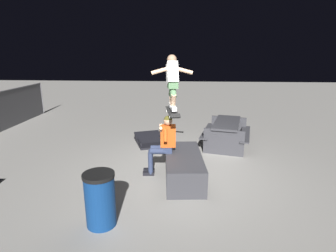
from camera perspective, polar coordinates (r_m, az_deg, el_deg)
The scene contains 8 objects.
ground_plane at distance 6.37m, azimuth 2.45°, elevation -10.10°, with size 40.00×40.00×0.00m, color gray.
ledge_box_main at distance 6.08m, azimuth 3.32°, elevation -8.58°, with size 1.86×0.79×0.55m, color #38383D.
person_sitting_on_ledge at distance 6.11m, azimuth -1.04°, elevation -3.31°, with size 0.60×0.77×1.38m.
skateboard at distance 5.79m, azimuth 0.96°, elevation 3.00°, with size 1.04×0.38×0.13m.
skater_airborne at distance 5.74m, azimuth 0.91°, elevation 9.83°, with size 0.63×0.89×1.12m.
kicker_ramp at distance 8.42m, azimuth -3.80°, elevation -3.24°, with size 1.38×1.17×0.31m.
picnic_table_back at distance 8.20m, azimuth 12.26°, elevation -0.81°, with size 1.96×1.70×0.75m.
trash_bin at distance 4.62m, azimuth -14.16°, elevation -14.80°, with size 0.51×0.51×0.91m.
Camera 1 is at (-5.74, -0.10, 2.75)m, focal length 28.80 mm.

